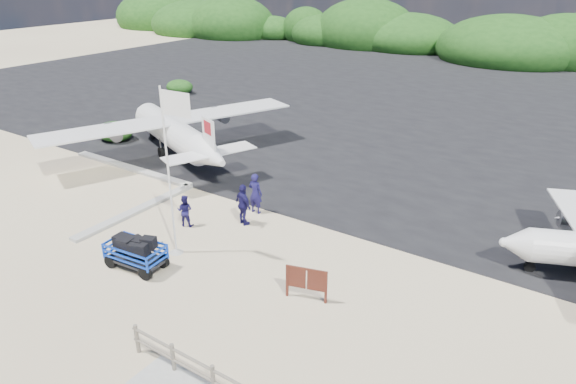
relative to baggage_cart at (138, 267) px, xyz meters
name	(u,v)px	position (x,y,z in m)	size (l,w,h in m)	color
ground	(184,252)	(0.71, 1.80, 0.00)	(160.00, 160.00, 0.00)	beige
asphalt_apron	(435,101)	(0.71, 31.80, 0.00)	(90.00, 50.00, 0.04)	#B2B2B2
lagoon	(78,190)	(-8.29, 3.30, 0.00)	(9.00, 7.00, 0.40)	#B2B2B2
vegetation_band	(504,59)	(0.71, 56.80, 0.00)	(124.00, 8.00, 4.40)	#B2B2B2
baggage_cart	(138,267)	(0.00, 0.00, 0.00)	(2.44, 1.40, 1.22)	blue
flagpole	(177,252)	(0.45, 1.64, 0.00)	(1.36, 0.57, 6.79)	white
signboard	(306,299)	(6.50, 1.87, 0.00)	(1.57, 0.15, 1.29)	#5A2619
crew_a	(255,193)	(0.91, 6.37, 0.98)	(0.71, 0.47, 1.95)	#18144C
crew_b	(185,211)	(-0.89, 3.57, 0.73)	(0.71, 0.56, 1.47)	#18144C
crew_c	(243,205)	(1.19, 5.11, 0.96)	(1.13, 0.47, 1.92)	#18144C
aircraft_small	(362,72)	(-10.09, 39.75, 0.00)	(7.15, 7.15, 2.57)	#B2B2B2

